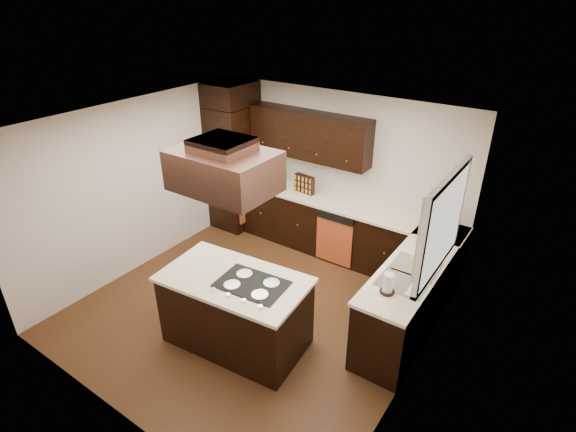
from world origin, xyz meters
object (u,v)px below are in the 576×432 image
object	(u,v)px
oven_column	(234,168)
island	(236,312)
spice_rack	(304,184)
range_hood	(224,171)

from	to	relation	value
oven_column	island	xyz separation A→B (m)	(1.98, -2.34, -0.62)
oven_column	spice_rack	xyz separation A→B (m)	(1.37, 0.08, 0.00)
island	range_hood	bearing A→B (deg)	137.75
spice_rack	island	bearing A→B (deg)	-68.83
range_hood	island	bearing A→B (deg)	-36.87
oven_column	spice_rack	bearing A→B (deg)	3.45
oven_column	spice_rack	distance (m)	1.37
range_hood	spice_rack	distance (m)	2.63
spice_rack	range_hood	bearing A→B (deg)	-70.85
oven_column	spice_rack	world-z (taller)	oven_column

